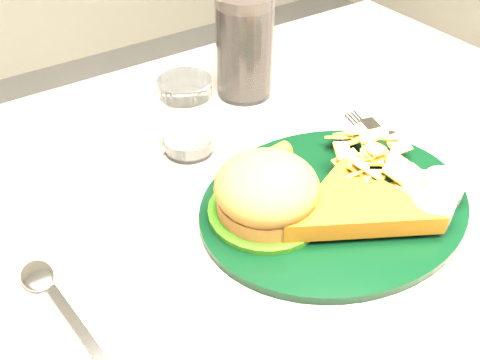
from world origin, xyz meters
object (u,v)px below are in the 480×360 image
object	(u,v)px
dinner_plate	(338,182)
fork_napkin	(410,155)
water_glass	(187,116)
cola_glass	(245,46)

from	to	relation	value
dinner_plate	fork_napkin	size ratio (longest dim) A/B	1.92
water_glass	cola_glass	distance (m)	0.17
cola_glass	fork_napkin	xyz separation A→B (m)	(0.09, -0.27, -0.07)
water_glass	fork_napkin	bearing A→B (deg)	-37.45
dinner_plate	water_glass	xyz separation A→B (m)	(-0.09, 0.20, 0.02)
dinner_plate	water_glass	distance (m)	0.22
water_glass	cola_glass	size ratio (longest dim) A/B	0.68
fork_napkin	dinner_plate	bearing A→B (deg)	-159.17
cola_glass	water_glass	bearing A→B (deg)	-150.04
dinner_plate	fork_napkin	distance (m)	0.15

